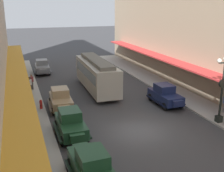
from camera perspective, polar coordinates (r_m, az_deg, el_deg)
ground_plane at (r=20.65m, az=5.63°, el=-9.26°), size 200.00×200.00×0.00m
sidewalk_left at (r=18.99m, az=-15.84°, el=-12.03°), size 3.00×60.00×0.15m
sidewalk_right at (r=24.54m, az=21.81°, el=-5.95°), size 3.00×60.00×0.15m
parked_car_0 at (r=38.46m, az=-14.22°, el=3.93°), size 2.26×4.30×1.84m
parked_car_1 at (r=24.89m, az=-10.55°, el=-2.57°), size 2.28×4.31×1.84m
parked_car_2 at (r=19.83m, az=-8.53°, el=-7.50°), size 2.14×4.26×1.84m
parked_car_3 at (r=26.07m, az=10.91°, el=-1.72°), size 2.15×4.26×1.84m
parked_car_4 at (r=14.93m, az=-4.30°, el=-15.94°), size 2.23×4.29×1.84m
streetcar at (r=29.51m, az=-3.21°, el=2.63°), size 2.75×9.66×3.46m
lamp_post_with_clock at (r=22.35m, az=21.81°, el=-0.19°), size 1.42×0.44×5.16m
fire_hydrant at (r=25.03m, az=-14.45°, el=-3.64°), size 0.24×0.24×0.82m
pedestrian_0 at (r=30.86m, az=-16.20°, el=0.85°), size 0.36×0.24×1.64m
pedestrian_1 at (r=29.65m, az=-16.54°, el=0.24°), size 0.36×0.28×1.67m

